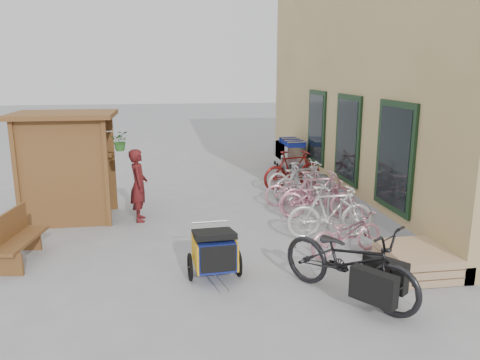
{
  "coord_description": "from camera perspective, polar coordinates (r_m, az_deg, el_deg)",
  "views": [
    {
      "loc": [
        -1.0,
        -8.09,
        3.28
      ],
      "look_at": [
        0.5,
        1.5,
        1.0
      ],
      "focal_mm": 35.0,
      "sensor_mm": 36.0,
      "label": 1
    }
  ],
  "objects": [
    {
      "name": "bike_3",
      "position": [
        10.89,
        9.32,
        -1.59
      ],
      "size": [
        1.79,
        0.62,
        1.06
      ],
      "primitive_type": "imported",
      "rotation": [
        0.0,
        0.0,
        1.64
      ],
      "color": "#CC8498",
      "rests_on": "ground"
    },
    {
      "name": "bike_1",
      "position": [
        9.48,
        11.05,
        -3.86
      ],
      "size": [
        1.8,
        0.54,
        1.08
      ],
      "primitive_type": "imported",
      "rotation": [
        0.0,
        0.0,
        1.55
      ],
      "color": "white",
      "rests_on": "ground"
    },
    {
      "name": "bike_2",
      "position": [
        10.74,
        9.43,
        -2.17
      ],
      "size": [
        1.84,
        0.89,
        0.93
      ],
      "primitive_type": "imported",
      "rotation": [
        0.0,
        0.0,
        1.41
      ],
      "color": "#CC8498",
      "rests_on": "ground"
    },
    {
      "name": "shopping_carts",
      "position": [
        15.79,
        5.92,
        3.56
      ],
      "size": [
        0.62,
        2.09,
        1.11
      ],
      "color": "silver",
      "rests_on": "ground"
    },
    {
      "name": "bike_4",
      "position": [
        11.63,
        7.02,
        -1.07
      ],
      "size": [
        1.66,
        0.63,
        0.86
      ],
      "primitive_type": "imported",
      "rotation": [
        0.0,
        0.0,
        1.53
      ],
      "color": "#CC8498",
      "rests_on": "ground"
    },
    {
      "name": "bike_0",
      "position": [
        8.74,
        12.87,
        -6.31
      ],
      "size": [
        1.65,
        0.99,
        0.82
      ],
      "primitive_type": "imported",
      "rotation": [
        0.0,
        0.0,
        1.88
      ],
      "color": "#CC8498",
      "rests_on": "ground"
    },
    {
      "name": "bench",
      "position": [
        9.05,
        -25.72,
        -6.3
      ],
      "size": [
        0.65,
        1.48,
        0.91
      ],
      "rotation": [
        0.0,
        0.0,
        -0.16
      ],
      "color": "brown",
      "rests_on": "ground"
    },
    {
      "name": "ground",
      "position": [
        8.79,
        -1.73,
        -8.71
      ],
      "size": [
        80.0,
        80.0,
        0.0
      ],
      "primitive_type": "plane",
      "color": "#959598"
    },
    {
      "name": "person_kiosk",
      "position": [
        10.55,
        -12.25,
        -0.63
      ],
      "size": [
        0.42,
        0.61,
        1.62
      ],
      "primitive_type": "imported",
      "rotation": [
        0.0,
        0.0,
        1.62
      ],
      "color": "maroon",
      "rests_on": "ground"
    },
    {
      "name": "cargo_bike",
      "position": [
        7.06,
        13.29,
        -9.63
      ],
      "size": [
        1.96,
        2.28,
        1.18
      ],
      "rotation": [
        0.0,
        0.0,
        0.63
      ],
      "color": "black",
      "rests_on": "ground"
    },
    {
      "name": "bike_7",
      "position": [
        13.25,
        6.46,
        1.25
      ],
      "size": [
        1.9,
        0.97,
        1.1
      ],
      "primitive_type": "imported",
      "rotation": [
        0.0,
        0.0,
        1.83
      ],
      "color": "maroon",
      "rests_on": "ground"
    },
    {
      "name": "pallet_stack",
      "position": [
        8.38,
        20.65,
        -9.17
      ],
      "size": [
        1.0,
        1.2,
        0.4
      ],
      "color": "tan",
      "rests_on": "ground"
    },
    {
      "name": "child_trailer",
      "position": [
        7.61,
        -3.15,
        -8.49
      ],
      "size": [
        0.87,
        1.45,
        0.85
      ],
      "rotation": [
        0.0,
        0.0,
        0.06
      ],
      "color": "navy",
      "rests_on": "ground"
    },
    {
      "name": "building",
      "position": [
        14.65,
        22.47,
        13.08
      ],
      "size": [
        6.07,
        13.0,
        7.0
      ],
      "color": "tan",
      "rests_on": "ground"
    },
    {
      "name": "bike_6",
      "position": [
        12.95,
        6.99,
        0.46
      ],
      "size": [
        1.74,
        0.75,
        0.89
      ],
      "primitive_type": "imported",
      "rotation": [
        0.0,
        0.0,
        1.67
      ],
      "color": "white",
      "rests_on": "ground"
    },
    {
      "name": "bike_5",
      "position": [
        11.99,
        7.74,
        -0.2
      ],
      "size": [
        1.81,
        0.99,
        1.05
      ],
      "primitive_type": "imported",
      "rotation": [
        0.0,
        0.0,
        1.87
      ],
      "color": "#B6B5BA",
      "rests_on": "ground"
    },
    {
      "name": "kiosk",
      "position": [
        10.94,
        -20.81,
        3.26
      ],
      "size": [
        2.49,
        1.65,
        2.4
      ],
      "color": "brown",
      "rests_on": "ground"
    },
    {
      "name": "bike_rack",
      "position": [
        11.34,
        8.31,
        -1.03
      ],
      "size": [
        0.05,
        5.35,
        0.86
      ],
      "color": "#A5A8AD",
      "rests_on": "ground"
    }
  ]
}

